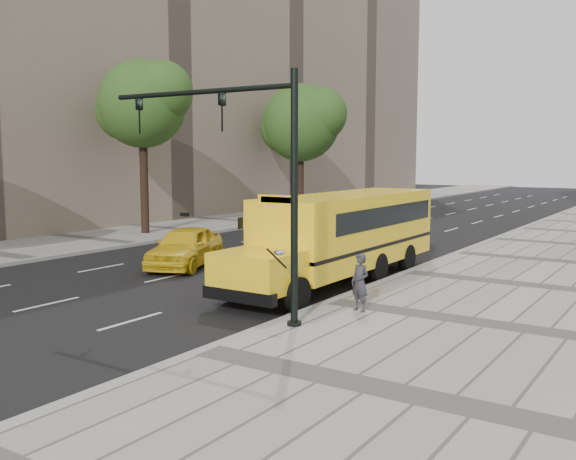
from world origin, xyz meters
The scene contains 11 objects.
ground centered at (0.00, 0.00, 0.00)m, with size 140.00×140.00×0.00m, color black.
sidewalk_far centered at (-11.00, 0.00, 0.07)m, with size 6.00×140.00×0.15m, color #9A9791.
curb_museum centered at (6.00, 0.00, 0.07)m, with size 0.30×140.00×0.15m, color gray.
curb_far centered at (-8.00, 0.00, 0.07)m, with size 0.30×140.00×0.15m, color gray.
tree_b centered at (-10.41, 3.16, 7.10)m, with size 5.27×4.68×9.41m.
tree_c centered at (-10.39, 19.01, 6.78)m, with size 6.42×5.71×9.59m.
school_bus centered at (4.50, -1.88, 1.76)m, with size 2.96×11.56×3.19m.
taxi_near centered at (-1.94, -3.03, 0.80)m, with size 1.89×4.69×1.60m, color yellow.
taxi_far centered at (-1.73, 8.37, 0.67)m, with size 1.42×4.07×1.34m, color yellow.
pedestrian centered at (7.29, -6.23, 0.94)m, with size 0.57×0.38×1.57m, color #2F2D35.
traffic_signal centered at (5.19, -8.43, 4.09)m, with size 6.18×0.36×6.40m.
Camera 1 is at (15.00, -21.49, 4.35)m, focal length 40.00 mm.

